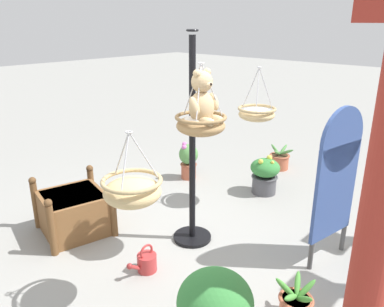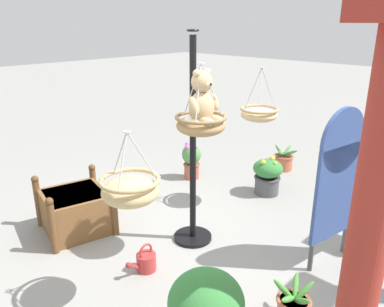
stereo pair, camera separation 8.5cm
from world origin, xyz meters
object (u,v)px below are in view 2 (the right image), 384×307
object	(u,v)px
teddy_bear	(203,101)
display_sign_board	(338,175)
hanging_basket_with_teddy	(201,124)
potted_plant_flowering_red	(283,161)
hanging_basket_right_low	(130,190)
hanging_basket_left_high	(259,114)
wooden_planter_box	(76,210)
potted_plant_fern_front	(267,175)
potted_plant_tall_leafy	(191,159)
potted_plant_bushy_green	(293,306)
display_pole_central	(193,182)
watering_can	(146,261)
greenhouse_pillar_far_back	(360,283)

from	to	relation	value
teddy_bear	display_sign_board	bearing A→B (deg)	128.22
hanging_basket_with_teddy	teddy_bear	distance (m)	0.23
potted_plant_flowering_red	hanging_basket_right_low	bearing A→B (deg)	11.44
hanging_basket_left_high	wooden_planter_box	size ratio (longest dim) A/B	0.74
potted_plant_fern_front	potted_plant_tall_leafy	bearing A→B (deg)	-73.74
hanging_basket_right_low	potted_plant_bushy_green	distance (m)	1.69
potted_plant_tall_leafy	display_pole_central	bearing A→B (deg)	44.48
display_pole_central	potted_plant_flowering_red	size ratio (longest dim) A/B	4.94
wooden_planter_box	potted_plant_tall_leafy	distance (m)	2.13
wooden_planter_box	display_sign_board	bearing A→B (deg)	121.34
potted_plant_tall_leafy	potted_plant_bushy_green	world-z (taller)	potted_plant_tall_leafy
potted_plant_fern_front	potted_plant_flowering_red	distance (m)	1.08
hanging_basket_with_teddy	hanging_basket_left_high	size ratio (longest dim) A/B	1.01
teddy_bear	hanging_basket_left_high	xyz separation A→B (m)	(-1.39, -0.28, -0.41)
teddy_bear	potted_plant_fern_front	distance (m)	2.31
potted_plant_flowering_red	potted_plant_bushy_green	world-z (taller)	potted_plant_flowering_red
potted_plant_tall_leafy	watering_can	bearing A→B (deg)	33.02
potted_plant_tall_leafy	hanging_basket_left_high	bearing A→B (deg)	87.59
greenhouse_pillar_far_back	display_sign_board	distance (m)	2.02
hanging_basket_with_teddy	greenhouse_pillar_far_back	xyz separation A→B (m)	(0.97, 1.96, -0.26)
hanging_basket_right_low	greenhouse_pillar_far_back	world-z (taller)	greenhouse_pillar_far_back
display_pole_central	potted_plant_flowering_red	distance (m)	2.75
potted_plant_flowering_red	display_sign_board	xyz separation A→B (m)	(1.98, 1.74, 0.83)
display_pole_central	hanging_basket_with_teddy	distance (m)	0.80
hanging_basket_right_low	display_sign_board	xyz separation A→B (m)	(-1.79, 0.98, -0.13)
teddy_bear	potted_plant_flowering_red	bearing A→B (deg)	-166.33
hanging_basket_right_low	potted_plant_fern_front	xyz separation A→B (m)	(-2.76, -0.42, -0.82)
hanging_basket_with_teddy	display_sign_board	world-z (taller)	hanging_basket_with_teddy
hanging_basket_with_teddy	potted_plant_tall_leafy	size ratio (longest dim) A/B	1.18
display_pole_central	display_sign_board	world-z (taller)	display_pole_central
hanging_basket_with_teddy	hanging_basket_left_high	xyz separation A→B (m)	(-1.39, -0.26, -0.18)
potted_plant_bushy_green	display_sign_board	size ratio (longest dim) A/B	0.26
wooden_planter_box	teddy_bear	bearing A→B (deg)	115.50
teddy_bear	display_sign_board	distance (m)	1.52
potted_plant_fern_front	display_sign_board	xyz separation A→B (m)	(0.97, 1.40, 0.69)
wooden_planter_box	display_sign_board	world-z (taller)	display_sign_board
display_pole_central	hanging_basket_left_high	bearing A→B (deg)	-179.52
hanging_basket_with_teddy	potted_plant_tall_leafy	bearing A→B (deg)	-133.52
greenhouse_pillar_far_back	wooden_planter_box	distance (m)	3.51
display_pole_central	potted_plant_tall_leafy	xyz separation A→B (m)	(-1.30, -1.27, -0.40)
teddy_bear	hanging_basket_left_high	size ratio (longest dim) A/B	0.77
wooden_planter_box	potted_plant_bushy_green	size ratio (longest dim) A/B	2.18
teddy_bear	hanging_basket_right_low	distance (m)	1.13
hanging_basket_right_low	potted_plant_tall_leafy	bearing A→B (deg)	-145.94
potted_plant_fern_front	watering_can	distance (m)	2.43
hanging_basket_with_teddy	potted_plant_fern_front	bearing A→B (deg)	-169.88
hanging_basket_with_teddy	hanging_basket_left_high	world-z (taller)	hanging_basket_with_teddy
potted_plant_tall_leafy	hanging_basket_with_teddy	bearing A→B (deg)	46.48
greenhouse_pillar_far_back	potted_plant_fern_front	distance (m)	3.70
potted_plant_fern_front	teddy_bear	bearing A→B (deg)	10.87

